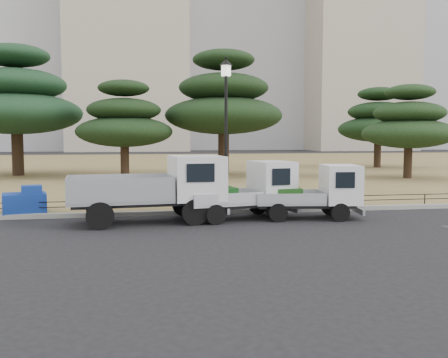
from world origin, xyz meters
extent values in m
plane|color=black|center=(0.00, 0.00, 0.00)|extent=(220.00, 220.00, 0.00)
cube|color=olive|center=(0.00, 30.60, 0.07)|extent=(120.00, 56.00, 0.15)
cube|color=gray|center=(0.00, 2.60, 0.08)|extent=(120.00, 0.25, 0.16)
cylinder|color=black|center=(-1.17, 0.43, 0.42)|extent=(0.84, 0.25, 0.83)
cylinder|color=black|center=(-1.35, 2.24, 0.42)|extent=(0.84, 0.25, 0.83)
cylinder|color=black|center=(-4.03, 0.15, 0.42)|extent=(0.84, 0.25, 0.83)
cylinder|color=black|center=(-4.21, 1.95, 0.42)|extent=(0.84, 0.25, 0.83)
cube|color=#2D2D30|center=(-2.65, 1.20, 0.63)|extent=(4.71, 1.45, 0.15)
cube|color=gray|center=(-3.48, 1.11, 1.11)|extent=(3.39, 2.13, 0.81)
cube|color=silver|center=(-1.02, 1.36, 1.42)|extent=(1.80, 2.13, 1.42)
cylinder|color=black|center=(1.56, 0.89, 0.32)|extent=(0.66, 0.30, 0.64)
cylinder|color=black|center=(1.27, 2.27, 0.32)|extent=(0.66, 0.30, 0.64)
cylinder|color=black|center=(-0.52, 0.45, 0.32)|extent=(0.66, 0.30, 0.64)
cylinder|color=black|center=(-0.82, 1.83, 0.32)|extent=(0.66, 0.30, 0.64)
cube|color=#2D2D30|center=(0.40, 1.37, 0.47)|extent=(3.53, 1.48, 0.15)
cube|color=silver|center=(-0.20, 1.24, 0.76)|extent=(2.62, 1.91, 0.43)
cube|color=silver|center=(1.59, 1.61, 1.23)|extent=(1.49, 1.79, 1.37)
cube|color=#144716|center=(-0.44, 1.19, 0.86)|extent=(1.47, 1.19, 0.47)
cylinder|color=black|center=(3.55, 0.34, 0.30)|extent=(0.62, 0.24, 0.61)
cylinder|color=black|center=(3.72, 1.67, 0.30)|extent=(0.62, 0.24, 0.61)
cylinder|color=black|center=(1.54, 0.59, 0.30)|extent=(0.62, 0.24, 0.61)
cylinder|color=black|center=(1.71, 1.92, 0.30)|extent=(0.62, 0.24, 0.61)
cube|color=#2D2D30|center=(2.66, 1.13, 0.45)|extent=(3.34, 1.15, 0.14)
cube|color=#A6A9AD|center=(2.07, 1.20, 0.72)|extent=(2.41, 1.65, 0.41)
cube|color=silver|center=(3.81, 0.98, 1.16)|extent=(1.31, 1.63, 1.29)
cube|color=#1C5016|center=(1.85, 1.23, 0.82)|extent=(1.34, 1.05, 0.45)
cylinder|color=black|center=(0.22, 2.90, 0.22)|extent=(0.41, 0.41, 0.15)
cylinder|color=black|center=(0.22, 2.90, 2.60)|extent=(0.11, 0.11, 4.61)
cylinder|color=white|center=(0.22, 2.90, 5.09)|extent=(0.37, 0.37, 0.37)
cone|color=black|center=(0.22, 2.90, 5.39)|extent=(0.48, 0.48, 0.23)
cylinder|color=black|center=(0.00, 2.75, 0.35)|extent=(38.00, 0.03, 0.03)
cylinder|color=black|center=(0.00, 2.75, 0.53)|extent=(38.00, 0.03, 0.03)
cylinder|color=black|center=(0.00, 2.75, 0.35)|extent=(0.04, 0.04, 0.40)
cube|color=navy|center=(-6.81, 3.13, 0.48)|extent=(1.62, 1.34, 0.66)
cube|color=navy|center=(-6.52, 2.99, 0.95)|extent=(0.77, 0.71, 0.28)
cylinder|color=black|center=(-10.95, 20.34, 1.83)|extent=(0.76, 0.76, 3.37)
ellipsoid|color=#17341D|center=(-10.95, 20.34, 4.27)|extent=(8.64, 8.64, 2.76)
ellipsoid|color=#17341D|center=(-10.95, 20.34, 6.17)|extent=(6.60, 6.60, 2.11)
ellipsoid|color=#17341D|center=(-10.95, 20.34, 8.06)|extent=(4.56, 4.56, 1.46)
cylinder|color=black|center=(-3.80, 16.70, 1.33)|extent=(0.53, 0.53, 2.37)
ellipsoid|color=black|center=(-3.80, 16.70, 3.05)|extent=(5.97, 5.97, 1.91)
ellipsoid|color=black|center=(-3.80, 16.70, 4.38)|extent=(4.56, 4.56, 1.46)
ellipsoid|color=black|center=(-3.80, 16.70, 5.71)|extent=(3.15, 3.15, 1.01)
cylinder|color=black|center=(2.67, 18.22, 1.78)|extent=(0.73, 0.73, 3.26)
ellipsoid|color=black|center=(2.67, 18.22, 4.14)|extent=(7.84, 7.84, 2.51)
ellipsoid|color=black|center=(2.67, 18.22, 5.97)|extent=(5.98, 5.98, 1.91)
ellipsoid|color=black|center=(2.67, 18.22, 7.80)|extent=(4.13, 4.13, 1.32)
cylinder|color=black|center=(13.68, 14.02, 1.29)|extent=(0.51, 0.51, 2.27)
ellipsoid|color=black|center=(13.68, 14.02, 2.93)|extent=(5.76, 5.76, 1.84)
ellipsoid|color=black|center=(13.68, 14.02, 4.21)|extent=(4.40, 4.40, 1.41)
ellipsoid|color=black|center=(13.68, 14.02, 5.49)|extent=(3.04, 3.04, 0.97)
cylinder|color=black|center=(16.84, 24.43, 1.45)|extent=(0.59, 0.59, 2.61)
ellipsoid|color=black|center=(16.84, 24.43, 3.35)|extent=(6.66, 6.66, 2.13)
ellipsoid|color=black|center=(16.84, 24.43, 4.81)|extent=(5.09, 5.09, 1.63)
ellipsoid|color=black|center=(16.84, 24.43, 6.28)|extent=(3.51, 3.51, 1.12)
cube|color=#AAA08C|center=(-5.00, 85.00, 27.50)|extent=(22.00, 20.00, 55.00)
cube|color=#AAA08C|center=(40.00, 82.00, 24.00)|extent=(20.00, 18.00, 48.00)
camera|label=1|loc=(-2.81, -14.84, 2.77)|focal=40.00mm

